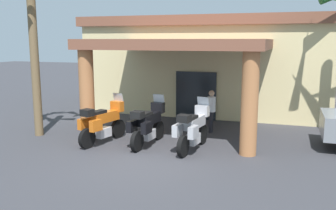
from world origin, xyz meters
The scene contains 7 objects.
ground_plane centered at (0.00, 0.00, 0.00)m, with size 80.00×80.00×0.00m, color #38383D.
motel_building centered at (-0.03, 9.14, 2.31)m, with size 11.70×11.74×4.53m.
motorcycle_orange centered at (-2.01, 1.31, 0.70)m, with size 0.94×2.18×1.61m.
motorcycle_black centered at (-0.46, 1.53, 0.70)m, with size 0.74×2.21×1.61m.
motorcycle_silver centered at (1.10, 1.48, 0.70)m, with size 0.79×2.21×1.61m.
pedestrian centered at (1.15, 3.95, 0.92)m, with size 0.32×0.53×1.61m.
palm_tree_roadside centered at (-4.78, 1.48, 4.65)m, with size 2.27×2.31×6.05m.
Camera 1 is at (3.96, -9.32, 3.45)m, focal length 38.93 mm.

